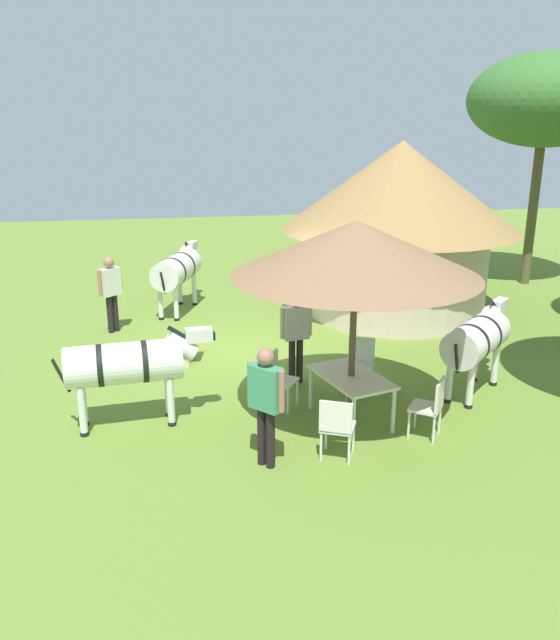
{
  "coord_description": "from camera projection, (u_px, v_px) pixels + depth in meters",
  "views": [
    {
      "loc": [
        11.83,
        -1.47,
        4.45
      ],
      "look_at": [
        1.12,
        0.39,
        1.0
      ],
      "focal_mm": 36.17,
      "sensor_mm": 36.0,
      "label": 1
    }
  ],
  "objects": [
    {
      "name": "patio_chair_west_end",
      "position": [
        361.0,
        360.0,
        10.84
      ],
      "size": [
        0.56,
        0.57,
        0.9
      ],
      "rotation": [
        0.0,
        0.0,
        -1.98
      ],
      "color": "white",
      "rests_on": "ground_plane"
    },
    {
      "name": "ground_plane",
      "position": [
        251.0,
        352.0,
        12.69
      ],
      "size": [
        36.0,
        36.0,
        0.0
      ],
      "primitive_type": "plane",
      "color": "olive"
    },
    {
      "name": "thatched_hut",
      "position": [
        399.0,
        218.0,
        14.72
      ],
      "size": [
        5.4,
        5.4,
        3.94
      ],
      "rotation": [
        0.0,
        0.0,
        6.16
      ],
      "color": "beige",
      "rests_on": "ground_plane"
    },
    {
      "name": "zebra_nearest_camera",
      "position": [
        128.0,
        364.0,
        9.43
      ],
      "size": [
        0.76,
        2.35,
        1.52
      ],
      "rotation": [
        0.0,
        0.0,
        0.09
      ],
      "color": "silver",
      "rests_on": "ground_plane"
    },
    {
      "name": "striped_lounge_chair",
      "position": [
        178.0,
        349.0,
        12.14
      ],
      "size": [
        0.68,
        0.89,
        0.63
      ],
      "rotation": [
        0.0,
        0.0,
        2.95
      ],
      "color": "#D8444E",
      "rests_on": "ground_plane"
    },
    {
      "name": "patio_chair_near_lawn",
      "position": [
        277.0,
        376.0,
        10.19
      ],
      "size": [
        0.6,
        0.59,
        0.9
      ],
      "rotation": [
        0.0,
        0.0,
        -0.6
      ],
      "color": "silver",
      "rests_on": "ground_plane"
    },
    {
      "name": "patio_chair_east_end",
      "position": [
        337.0,
        425.0,
        8.58
      ],
      "size": [
        0.57,
        0.58,
        0.9
      ],
      "rotation": [
        0.0,
        0.0,
        1.14
      ],
      "color": "silver",
      "rests_on": "ground_plane"
    },
    {
      "name": "acacia_tree_behind_hut",
      "position": [
        546.0,
        101.0,
        16.49
      ],
      "size": [
        3.96,
        3.96,
        6.03
      ],
      "color": "brown",
      "rests_on": "ground_plane"
    },
    {
      "name": "zebra_by_umbrella",
      "position": [
        477.0,
        339.0,
        10.58
      ],
      "size": [
        1.66,
        1.73,
        1.49
      ],
      "rotation": [
        0.0,
        0.0,
        0.75
      ],
      "color": "silver",
      "rests_on": "ground_plane"
    },
    {
      "name": "guest_behind_table",
      "position": [
        296.0,
        329.0,
        10.99
      ],
      "size": [
        0.28,
        0.57,
        1.62
      ],
      "rotation": [
        0.0,
        0.0,
        1.76
      ],
      "color": "black",
      "rests_on": "ground_plane"
    },
    {
      "name": "guest_beside_umbrella",
      "position": [
        266.0,
        397.0,
        8.3
      ],
      "size": [
        0.47,
        0.45,
        1.66
      ],
      "rotation": [
        0.0,
        0.0,
        0.73
      ],
      "color": "black",
      "rests_on": "ground_plane"
    },
    {
      "name": "shade_umbrella",
      "position": [
        356.0,
        249.0,
        9.06
      ],
      "size": [
        3.58,
        3.58,
        3.07
      ],
      "color": "brown",
      "rests_on": "ground_plane"
    },
    {
      "name": "standing_watcher",
      "position": [
        111.0,
        287.0,
        13.61
      ],
      "size": [
        0.44,
        0.47,
        1.64
      ],
      "rotation": [
        0.0,
        0.0,
        -0.87
      ],
      "color": "black",
      "rests_on": "ground_plane"
    },
    {
      "name": "zebra_toward_hut",
      "position": [
        178.0,
        270.0,
        15.05
      ],
      "size": [
        2.26,
        1.24,
        1.56
      ],
      "rotation": [
        0.0,
        0.0,
        1.2
      ],
      "color": "silver",
      "rests_on": "ground_plane"
    },
    {
      "name": "patio_chair_near_hut",
      "position": [
        432.0,
        404.0,
        9.2
      ],
      "size": [
        0.6,
        0.6,
        0.9
      ],
      "rotation": [
        0.0,
        0.0,
        -3.76
      ],
      "color": "silver",
      "rests_on": "ground_plane"
    },
    {
      "name": "patio_dining_table",
      "position": [
        351.0,
        381.0,
        9.67
      ],
      "size": [
        1.54,
        1.16,
        0.74
      ],
      "rotation": [
        0.0,
        0.0,
        0.28
      ],
      "color": "silver",
      "rests_on": "ground_plane"
    }
  ]
}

